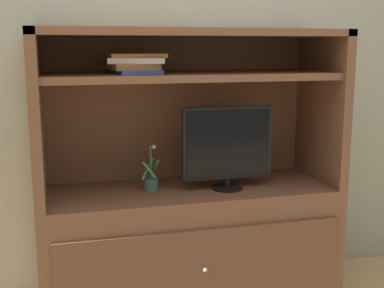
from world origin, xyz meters
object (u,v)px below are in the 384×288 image
Objects in this scene: tv_monitor at (228,146)px; potted_plant at (151,182)px; media_console at (189,219)px; magazine_stack at (134,63)px.

tv_monitor is 0.45m from potted_plant.
media_console is 0.31m from potted_plant.
media_console is 4.47× the size of magazine_stack.
potted_plant is at bearing 168.92° from tv_monitor.
potted_plant is 0.63m from magazine_stack.
potted_plant is at bearing 179.10° from media_console.
magazine_stack is at bearing -179.44° from media_console.
media_console reaches higher than tv_monitor.
potted_plant is (-0.21, 0.00, 0.22)m from media_console.
tv_monitor is at bearing -11.08° from potted_plant.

